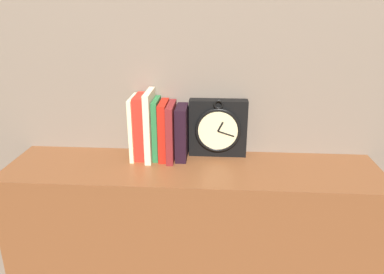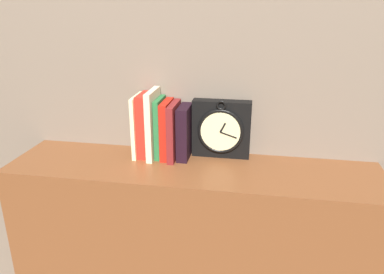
# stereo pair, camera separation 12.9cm
# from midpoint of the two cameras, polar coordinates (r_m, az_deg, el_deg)

# --- Properties ---
(wall_back) EXTENTS (6.00, 0.05, 2.60)m
(wall_back) POSITION_cam_midpoint_polar(r_m,az_deg,el_deg) (1.40, -2.22, 17.39)
(wall_back) COLOR #756656
(wall_back) RESTS_ON ground_plane
(bookshelf) EXTENTS (1.34, 0.32, 0.81)m
(bookshelf) POSITION_cam_midpoint_polar(r_m,az_deg,el_deg) (1.55, -2.51, -18.32)
(bookshelf) COLOR brown
(bookshelf) RESTS_ON ground_plane
(clock) EXTENTS (0.22, 0.07, 0.23)m
(clock) POSITION_cam_midpoint_polar(r_m,az_deg,el_deg) (1.40, 1.35, 1.31)
(clock) COLOR black
(clock) RESTS_ON bookshelf
(book_slot0_cream) EXTENTS (0.01, 0.13, 0.23)m
(book_slot0_cream) POSITION_cam_midpoint_polar(r_m,az_deg,el_deg) (1.41, -11.45, 1.39)
(book_slot0_cream) COLOR beige
(book_slot0_cream) RESTS_ON bookshelf
(book_slot1_red) EXTENTS (0.04, 0.12, 0.24)m
(book_slot1_red) POSITION_cam_midpoint_polar(r_m,az_deg,el_deg) (1.41, -10.30, 1.54)
(book_slot1_red) COLOR red
(book_slot1_red) RESTS_ON bookshelf
(book_slot2_cream) EXTENTS (0.02, 0.15, 0.26)m
(book_slot2_cream) POSITION_cam_midpoint_polar(r_m,az_deg,el_deg) (1.39, -9.09, 1.70)
(book_slot2_cream) COLOR beige
(book_slot2_cream) RESTS_ON bookshelf
(book_slot3_green) EXTENTS (0.02, 0.12, 0.22)m
(book_slot3_green) POSITION_cam_midpoint_polar(r_m,az_deg,el_deg) (1.40, -8.03, 1.24)
(book_slot3_green) COLOR #256936
(book_slot3_green) RESTS_ON bookshelf
(book_slot4_red) EXTENTS (0.03, 0.13, 0.22)m
(book_slot4_red) POSITION_cam_midpoint_polar(r_m,az_deg,el_deg) (1.39, -6.97, 0.98)
(book_slot4_red) COLOR #B01B10
(book_slot4_red) RESTS_ON bookshelf
(book_slot5_maroon) EXTENTS (0.02, 0.15, 0.21)m
(book_slot5_maroon) POSITION_cam_midpoint_polar(r_m,az_deg,el_deg) (1.38, -5.84, 0.75)
(book_slot5_maroon) COLOR maroon
(book_slot5_maroon) RESTS_ON bookshelf
(book_slot6_black) EXTENTS (0.04, 0.13, 0.20)m
(book_slot6_black) POSITION_cam_midpoint_polar(r_m,az_deg,el_deg) (1.39, -4.24, 0.64)
(book_slot6_black) COLOR black
(book_slot6_black) RESTS_ON bookshelf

